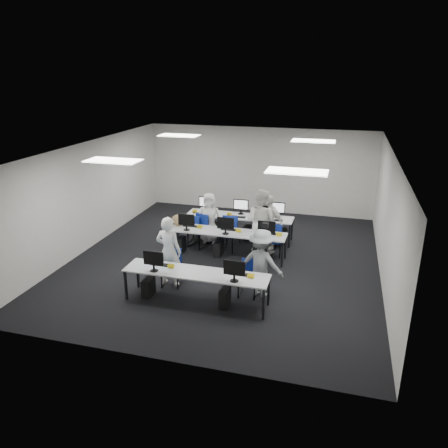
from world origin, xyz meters
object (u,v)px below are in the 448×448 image
(chair_3, at_px, (228,240))
(chair_5, at_px, (196,233))
(student_2, at_px, (209,218))
(student_0, at_px, (169,251))
(desk_mid, at_px, (227,233))
(desk_front, at_px, (196,274))
(chair_0, at_px, (172,274))
(chair_2, at_px, (199,237))
(student_1, at_px, (260,221))
(student_3, at_px, (268,222))
(chair_6, at_px, (232,237))
(chair_1, at_px, (248,285))
(photographer, at_px, (261,263))
(chair_4, at_px, (274,246))
(chair_7, at_px, (266,241))

(chair_3, height_order, chair_5, chair_3)
(student_2, bearing_deg, chair_3, -44.16)
(chair_3, xyz_separation_m, student_2, (-0.69, 0.45, 0.45))
(student_0, bearing_deg, desk_mid, -110.89)
(desk_front, relative_size, desk_mid, 1.00)
(chair_0, distance_m, chair_2, 2.47)
(desk_front, distance_m, student_1, 3.29)
(chair_2, bearing_deg, student_1, 20.75)
(chair_2, bearing_deg, student_3, 27.40)
(chair_0, distance_m, student_3, 3.35)
(chair_6, relative_size, student_1, 0.49)
(chair_5, height_order, student_1, student_1)
(chair_1, distance_m, student_2, 3.44)
(chair_1, relative_size, student_3, 0.51)
(chair_2, height_order, chair_3, chair_3)
(student_3, bearing_deg, photographer, -61.61)
(photographer, bearing_deg, desk_mid, -44.87)
(chair_5, xyz_separation_m, student_2, (0.38, 0.13, 0.47))
(chair_5, bearing_deg, chair_3, -13.29)
(student_2, bearing_deg, chair_6, -20.07)
(chair_2, bearing_deg, student_0, -69.19)
(student_2, bearing_deg, student_3, -13.74)
(desk_mid, xyz_separation_m, photographer, (1.30, -1.90, 0.11))
(chair_5, distance_m, photographer, 3.68)
(chair_0, bearing_deg, student_0, 170.43)
(chair_2, xyz_separation_m, chair_4, (2.21, -0.06, -0.03))
(desk_front, bearing_deg, desk_mid, 90.00)
(desk_mid, distance_m, photographer, 2.30)
(desk_mid, bearing_deg, chair_1, -62.46)
(chair_6, bearing_deg, student_2, 169.01)
(chair_0, xyz_separation_m, student_0, (-0.06, 0.00, 0.58))
(desk_mid, bearing_deg, chair_0, -113.07)
(chair_7, bearing_deg, student_0, -105.54)
(chair_1, xyz_separation_m, student_3, (-0.07, 2.79, 0.55))
(chair_4, height_order, chair_6, chair_6)
(chair_0, height_order, photographer, photographer)
(desk_front, distance_m, desk_mid, 2.60)
(student_1, bearing_deg, chair_2, 17.11)
(chair_1, distance_m, student_1, 2.64)
(chair_0, distance_m, chair_5, 2.75)
(desk_mid, relative_size, chair_1, 3.89)
(chair_5, height_order, student_3, student_3)
(chair_3, relative_size, student_0, 0.56)
(chair_1, height_order, chair_5, chair_5)
(desk_front, relative_size, chair_5, 3.67)
(chair_0, xyz_separation_m, student_1, (1.63, 2.54, 0.64))
(desk_mid, relative_size, student_2, 2.14)
(photographer, bearing_deg, chair_0, 12.29)
(student_3, bearing_deg, chair_6, -157.06)
(chair_1, xyz_separation_m, student_2, (-1.82, 2.87, 0.49))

